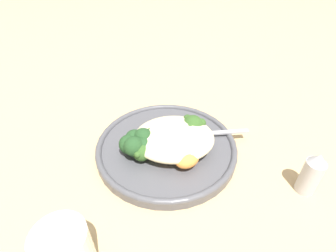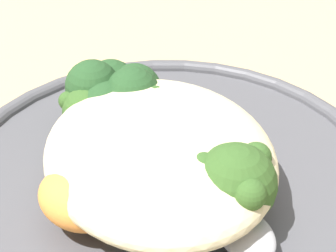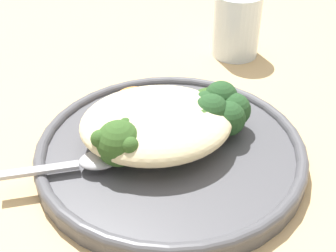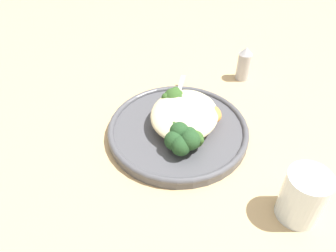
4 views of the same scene
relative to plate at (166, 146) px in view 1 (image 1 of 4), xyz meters
The scene contains 12 objects.
ground_plane 0.02m from the plate, ahead, with size 4.00×4.00×0.00m, color tan.
plate is the anchor object (origin of this frame).
quinoa_mound 0.03m from the plate, 141.08° to the left, with size 0.15×0.13×0.04m, color beige.
broccoli_stalk_0 0.06m from the plate, 167.41° to the right, with size 0.08×0.10×0.04m.
broccoli_stalk_1 0.03m from the plate, 107.52° to the right, with size 0.04×0.08×0.04m.
broccoli_stalk_2 0.04m from the plate, ahead, with size 0.08×0.06×0.03m.
broccoli_stalk_3 0.05m from the plate, 58.08° to the left, with size 0.11×0.03×0.03m.
sweet_potato_chunk_0 0.04m from the plate, 88.80° to the left, with size 0.05×0.04×0.03m, color orange.
sweet_potato_chunk_1 0.07m from the plate, 118.53° to the left, with size 0.05×0.04×0.03m, color orange.
kale_tuft 0.07m from the plate, 20.63° to the left, with size 0.06×0.06×0.04m.
spoon 0.09m from the plate, 167.59° to the right, with size 0.11×0.03×0.01m.
salt_shaker 0.25m from the plate, 154.16° to the left, with size 0.03×0.03×0.08m.
Camera 1 is at (0.01, 0.37, 0.35)m, focal length 28.00 mm.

